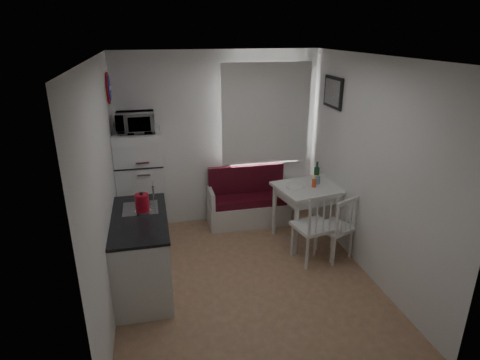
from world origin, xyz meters
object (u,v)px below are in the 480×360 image
at_px(microwave, 135,122).
at_px(wine_bottle, 317,172).
at_px(chair_right, 338,222).
at_px(bench, 248,205).
at_px(kettle, 142,203).
at_px(fridge, 142,186).
at_px(dining_table, 315,191).
at_px(chair_left, 317,220).
at_px(kitchen_counter, 142,252).

xyz_separation_m(microwave, wine_bottle, (2.43, -0.41, -0.74)).
bearing_deg(chair_right, bench, 98.61).
distance_m(chair_right, kettle, 2.45).
relative_size(chair_right, microwave, 1.12).
height_order(chair_right, kettle, kettle).
height_order(bench, fridge, fridge).
bearing_deg(kettle, wine_bottle, 15.96).
distance_m(bench, dining_table, 1.13).
xyz_separation_m(chair_left, microwave, (-2.13, 1.18, 1.09)).
xyz_separation_m(kitchen_counter, wine_bottle, (2.45, 0.79, 0.51)).
height_order(dining_table, chair_left, chair_left).
height_order(fridge, wine_bottle, fridge).
distance_m(chair_left, chair_right, 0.30).
relative_size(chair_left, microwave, 1.11).
bearing_deg(kettle, bench, 39.00).
bearing_deg(dining_table, chair_right, -95.93).
distance_m(bench, chair_left, 1.48).
relative_size(chair_left, chair_right, 0.99).
height_order(bench, kettle, kettle).
distance_m(bench, kettle, 2.12).
relative_size(kitchen_counter, bench, 1.06).
bearing_deg(fridge, bench, 3.95).
relative_size(bench, dining_table, 1.04).
height_order(kitchen_counter, wine_bottle, kitchen_counter).
xyz_separation_m(fridge, wine_bottle, (2.43, -0.46, 0.18)).
distance_m(dining_table, fridge, 2.45).
xyz_separation_m(kitchen_counter, chair_left, (2.15, 0.02, 0.16)).
height_order(chair_left, microwave, microwave).
height_order(dining_table, kettle, kettle).
bearing_deg(dining_table, fridge, 157.01).
relative_size(dining_table, kettle, 4.82).
height_order(kitchen_counter, fridge, fridge).
xyz_separation_m(chair_left, chair_right, (0.30, 0.01, -0.06)).
height_order(microwave, wine_bottle, microwave).
distance_m(bench, chair_right, 1.60).
height_order(bench, dining_table, bench).
bearing_deg(kettle, chair_right, -1.80).
distance_m(chair_left, kettle, 2.15).
bearing_deg(kitchen_counter, wine_bottle, 17.83).
bearing_deg(dining_table, bench, 130.72).
bearing_deg(bench, microwave, -174.24).
xyz_separation_m(kitchen_counter, chair_right, (2.45, 0.03, 0.10)).
relative_size(kitchen_counter, dining_table, 1.11).
bearing_deg(kitchen_counter, kettle, 64.01).
height_order(dining_table, fridge, fridge).
relative_size(fridge, kettle, 6.37).
xyz_separation_m(dining_table, microwave, (-2.38, 0.51, 0.99)).
relative_size(bench, microwave, 2.55).
bearing_deg(chair_left, kitchen_counter, 169.71).
distance_m(chair_left, fridge, 2.47).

